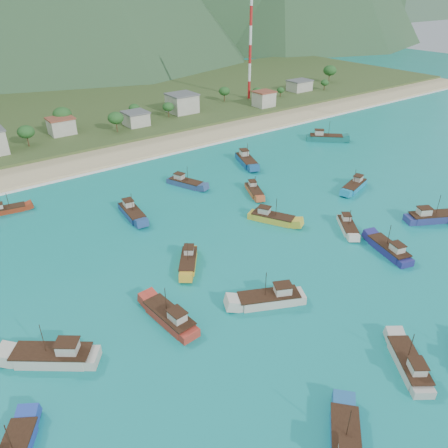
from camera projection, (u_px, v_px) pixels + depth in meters
ground at (282, 275)px, 81.44m from camera, size 600.00×600.00×0.00m
beach at (109, 156)px, 137.02m from camera, size 400.00×18.00×1.20m
land at (49, 115)px, 179.93m from camera, size 400.00×110.00×2.40m
surf_line at (122, 165)px, 130.33m from camera, size 400.00×2.50×0.08m
village at (83, 125)px, 150.60m from camera, size 215.26×26.45×7.37m
vegetation at (68, 124)px, 149.69m from camera, size 274.24×25.67×8.98m
radio_tower at (250, 45)px, 187.14m from camera, size 1.20×1.20×45.29m
boat_1 at (272, 218)px, 99.48m from camera, size 7.91×10.95×6.35m
boat_3 at (188, 261)px, 84.35m from camera, size 8.10×9.42×5.71m
boat_5 at (185, 183)px, 116.89m from camera, size 6.78×10.77×6.13m
boat_9 at (132, 213)px, 101.77m from camera, size 4.30×11.21×6.47m
boat_11 at (325, 138)px, 150.03m from camera, size 11.47×11.00×7.25m
boat_12 at (409, 365)px, 61.50m from camera, size 8.42×10.23×6.11m
boat_13 at (347, 226)px, 96.49m from camera, size 7.72×9.08×5.48m
boat_15 at (7, 210)px, 103.46m from camera, size 9.13×3.92×5.22m
boat_16 at (254, 191)px, 112.89m from camera, size 6.16×9.46×5.41m
boat_17 at (270, 299)px, 74.01m from camera, size 12.01×8.07×6.88m
boat_20 at (346, 447)px, 50.56m from camera, size 10.33×9.87×6.52m
boat_23 at (170, 318)px, 69.95m from camera, size 4.41×11.58×6.68m
boat_24 at (354, 186)px, 115.09m from camera, size 10.94×6.08×6.20m
boat_25 at (54, 357)px, 62.58m from camera, size 12.05×10.45×7.32m
boat_26 at (246, 161)px, 130.99m from camera, size 7.49×12.40×7.05m
boat_27 at (431, 218)px, 99.52m from camera, size 12.03×8.60×6.96m
boat_28 at (389, 250)px, 87.75m from camera, size 6.10×11.32×6.42m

